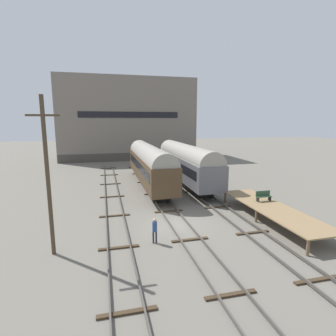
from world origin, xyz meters
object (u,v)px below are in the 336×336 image
Objects in this scene: train_car_grey at (186,162)px; bench at (263,196)px; person_worker at (155,228)px; train_car_brown at (149,163)px; utility_pole at (48,176)px.

train_car_grey is 12.83× the size of bench.
train_car_grey is 12.88m from bench.
train_car_grey is 17.54m from person_worker.
bench is at bearing -75.34° from train_car_grey.
person_worker is at bearing -98.73° from train_car_brown.
utility_pole reaches higher than person_worker.
utility_pole is at bearing 179.39° from person_worker.
train_car_brown is at bearing 123.26° from bench.
bench is at bearing -56.74° from train_car_brown.
train_car_brown reaches higher than bench.
person_worker is 0.18× the size of utility_pole.
bench is at bearing 18.25° from person_worker.
train_car_grey reaches higher than person_worker.
utility_pole reaches higher than bench.
train_car_grey is at bearing 65.41° from person_worker.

